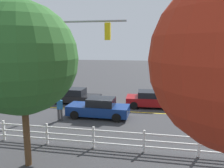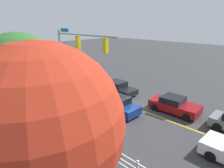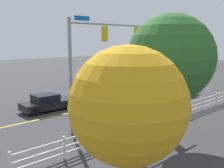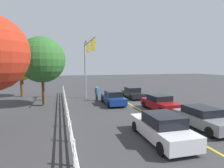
{
  "view_description": "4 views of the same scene",
  "coord_description": "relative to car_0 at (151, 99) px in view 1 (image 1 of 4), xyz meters",
  "views": [
    {
      "loc": [
        -3.38,
        17.34,
        5.3
      ],
      "look_at": [
        -0.33,
        1.21,
        2.44
      ],
      "focal_mm": 36.07,
      "sensor_mm": 36.0,
      "label": 1
    },
    {
      "loc": [
        -10.26,
        13.29,
        7.64
      ],
      "look_at": [
        1.28,
        1.51,
        2.35
      ],
      "focal_mm": 31.35,
      "sensor_mm": 36.0,
      "label": 2
    },
    {
      "loc": [
        13.74,
        17.01,
        5.67
      ],
      "look_at": [
        0.17,
        2.26,
        2.31
      ],
      "focal_mm": 41.9,
      "sensor_mm": 36.0,
      "label": 3
    },
    {
      "loc": [
        -18.26,
        7.22,
        4.17
      ],
      "look_at": [
        -0.36,
        2.13,
        2.29
      ],
      "focal_mm": 29.69,
      "sensor_mm": 36.0,
      "label": 4
    }
  ],
  "objects": [
    {
      "name": "white_rail_fence",
      "position": [
        0.14,
        8.51,
        -0.07
      ],
      "size": [
        26.1,
        0.1,
        1.15
      ],
      "color": "white",
      "rests_on": "ground_plane"
    },
    {
      "name": "signal_assembly",
      "position": [
        6.24,
        5.84,
        4.31
      ],
      "size": [
        6.99,
        0.37,
        7.1
      ],
      "color": "gray",
      "rests_on": "ground_plane"
    },
    {
      "name": "lane_center_stripe",
      "position": [
        -0.86,
        1.79,
        -0.67
      ],
      "size": [
        28.0,
        0.16,
        0.01
      ],
      "primitive_type": "cube",
      "color": "gold",
      "rests_on": "ground_plane"
    },
    {
      "name": "car_1",
      "position": [
        3.7,
        3.54,
        0.02
      ],
      "size": [
        4.54,
        1.92,
        1.46
      ],
      "rotation": [
        0.0,
        0.0,
        -0.02
      ],
      "color": "navy",
      "rests_on": "ground_plane"
    },
    {
      "name": "car_4",
      "position": [
        -5.19,
        -0.12,
        0.02
      ],
      "size": [
        4.29,
        1.94,
        1.39
      ],
      "rotation": [
        0.0,
        0.0,
        3.15
      ],
      "color": "slate",
      "rests_on": "ground_plane"
    },
    {
      "name": "ground_plane",
      "position": [
        3.14,
        1.79,
        -0.67
      ],
      "size": [
        120.0,
        120.0,
        0.0
      ],
      "primitive_type": "plane",
      "color": "#38383A"
    },
    {
      "name": "pedestrian",
      "position": [
        6.2,
        4.82,
        0.26
      ],
      "size": [
        0.47,
        0.41,
        1.69
      ],
      "rotation": [
        0.0,
        0.0,
        5.17
      ],
      "color": "#3F3F42",
      "rests_on": "ground_plane"
    },
    {
      "name": "car_0",
      "position": [
        0.0,
        0.0,
        0.0
      ],
      "size": [
        4.3,
        2.21,
        1.39
      ],
      "rotation": [
        0.0,
        0.0,
        3.19
      ],
      "color": "maroon",
      "rests_on": "ground_plane"
    },
    {
      "name": "car_2",
      "position": [
        6.74,
        0.0,
        -0.02
      ],
      "size": [
        4.33,
        1.96,
        1.37
      ],
      "rotation": [
        0.0,
        0.0,
        3.12
      ],
      "color": "black",
      "rests_on": "ground_plane"
    },
    {
      "name": "tree_2",
      "position": [
        5.17,
        10.67,
        4.07
      ],
      "size": [
        4.69,
        4.69,
        7.09
      ],
      "color": "brown",
      "rests_on": "ground_plane"
    }
  ]
}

